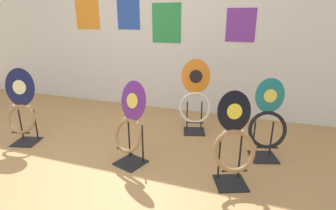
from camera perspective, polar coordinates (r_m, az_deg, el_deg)
ground_plane at (r=2.79m, az=-18.99°, el=-14.45°), size 14.00×14.00×0.00m
wall_back at (r=4.31m, az=-2.05°, el=16.22°), size 8.00×0.07×2.60m
toilet_seat_display_jazz_black at (r=2.42m, az=14.10°, el=-8.31°), size 0.42×0.36×0.87m
toilet_seat_display_teal_sax at (r=2.96m, az=20.87°, el=-3.65°), size 0.43×0.35×0.89m
toilet_seat_display_purple_note at (r=2.70m, az=-8.20°, el=-4.26°), size 0.40×0.35×0.88m
toilet_seat_display_navy_moon at (r=3.59m, az=-29.29°, el=-0.93°), size 0.40×0.34×0.91m
toilet_seat_display_orange_sun at (r=3.43m, az=5.94°, el=1.13°), size 0.44×0.35×0.98m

